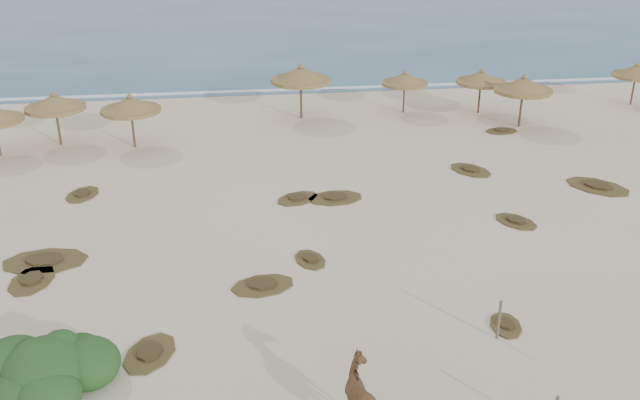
% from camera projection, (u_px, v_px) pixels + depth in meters
% --- Properties ---
extents(ground, '(160.00, 160.00, 0.00)m').
position_uv_depth(ground, '(342.00, 303.00, 22.64)').
color(ground, beige).
rests_on(ground, ground).
extents(foam_line, '(70.00, 0.60, 0.01)m').
position_uv_depth(foam_line, '(279.00, 90.00, 46.22)').
color(foam_line, white).
rests_on(foam_line, ground).
extents(palapa_1, '(3.66, 3.66, 2.84)m').
position_uv_depth(palapa_1, '(55.00, 103.00, 35.67)').
color(palapa_1, brown).
rests_on(palapa_1, ground).
extents(palapa_2, '(3.04, 3.04, 2.82)m').
position_uv_depth(palapa_2, '(130.00, 105.00, 35.35)').
color(palapa_2, brown).
rests_on(palapa_2, ground).
extents(palapa_3, '(4.13, 4.13, 3.18)m').
position_uv_depth(palapa_3, '(301.00, 75.00, 39.74)').
color(palapa_3, brown).
rests_on(palapa_3, ground).
extents(palapa_4, '(3.21, 3.21, 2.54)m').
position_uv_depth(palapa_4, '(405.00, 79.00, 40.95)').
color(palapa_4, brown).
rests_on(palapa_4, ground).
extents(palapa_5, '(3.85, 3.85, 2.97)m').
position_uv_depth(palapa_5, '(524.00, 85.00, 38.39)').
color(palapa_5, brown).
rests_on(palapa_5, ground).
extents(palapa_6, '(2.97, 2.97, 2.67)m').
position_uv_depth(palapa_6, '(481.00, 78.00, 40.83)').
color(palapa_6, brown).
rests_on(palapa_6, ground).
extents(palapa_7, '(3.30, 3.30, 2.60)m').
position_uv_depth(palapa_7, '(636.00, 72.00, 42.44)').
color(palapa_7, brown).
rests_on(palapa_7, ground).
extents(horse, '(1.39, 2.11, 1.64)m').
position_uv_depth(horse, '(367.00, 399.00, 17.19)').
color(horse, olive).
rests_on(horse, ground).
extents(fence_post_far, '(0.12, 0.12, 1.26)m').
position_uv_depth(fence_post_far, '(499.00, 320.00, 20.66)').
color(fence_post_far, '#6A604F').
rests_on(fence_post_far, ground).
extents(bush, '(3.71, 3.27, 1.66)m').
position_uv_depth(bush, '(47.00, 371.00, 18.61)').
color(bush, '#2A5524').
rests_on(bush, ground).
extents(scrub_0, '(1.74, 2.34, 0.16)m').
position_uv_depth(scrub_0, '(32.00, 280.00, 23.90)').
color(scrub_0, brown).
rests_on(scrub_0, ground).
extents(scrub_1, '(3.00, 1.98, 0.16)m').
position_uv_depth(scrub_1, '(45.00, 261.00, 25.12)').
color(scrub_1, brown).
rests_on(scrub_1, ground).
extents(scrub_2, '(1.39, 1.77, 0.16)m').
position_uv_depth(scrub_2, '(310.00, 259.00, 25.21)').
color(scrub_2, brown).
rests_on(scrub_2, ground).
extents(scrub_3, '(2.56, 1.84, 0.16)m').
position_uv_depth(scrub_3, '(335.00, 198.00, 30.21)').
color(scrub_3, brown).
rests_on(scrub_3, ground).
extents(scrub_4, '(1.97, 2.19, 0.16)m').
position_uv_depth(scrub_4, '(516.00, 221.00, 28.08)').
color(scrub_4, brown).
rests_on(scrub_4, ground).
extents(scrub_5, '(3.22, 3.32, 0.16)m').
position_uv_depth(scrub_5, '(598.00, 186.00, 31.34)').
color(scrub_5, brown).
rests_on(scrub_5, ground).
extents(scrub_6, '(1.74, 2.17, 0.16)m').
position_uv_depth(scrub_6, '(83.00, 194.00, 30.53)').
color(scrub_6, brown).
rests_on(scrub_6, ground).
extents(scrub_7, '(2.34, 2.58, 0.16)m').
position_uv_depth(scrub_7, '(470.00, 170.00, 33.15)').
color(scrub_7, brown).
rests_on(scrub_7, ground).
extents(scrub_9, '(2.42, 1.87, 0.16)m').
position_uv_depth(scrub_9, '(263.00, 285.00, 23.58)').
color(scrub_9, brown).
rests_on(scrub_9, ground).
extents(scrub_10, '(1.93, 1.39, 0.16)m').
position_uv_depth(scrub_10, '(502.00, 131.00, 38.44)').
color(scrub_10, brown).
rests_on(scrub_10, ground).
extents(scrub_11, '(1.97, 2.39, 0.16)m').
position_uv_depth(scrub_11, '(150.00, 353.00, 20.15)').
color(scrub_11, brown).
rests_on(scrub_11, ground).
extents(scrub_12, '(1.18, 1.58, 0.16)m').
position_uv_depth(scrub_12, '(506.00, 325.00, 21.45)').
color(scrub_12, brown).
rests_on(scrub_12, ground).
extents(scrub_13, '(2.34, 2.13, 0.16)m').
position_uv_depth(scrub_13, '(298.00, 198.00, 30.15)').
color(scrub_13, brown).
rests_on(scrub_13, ground).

